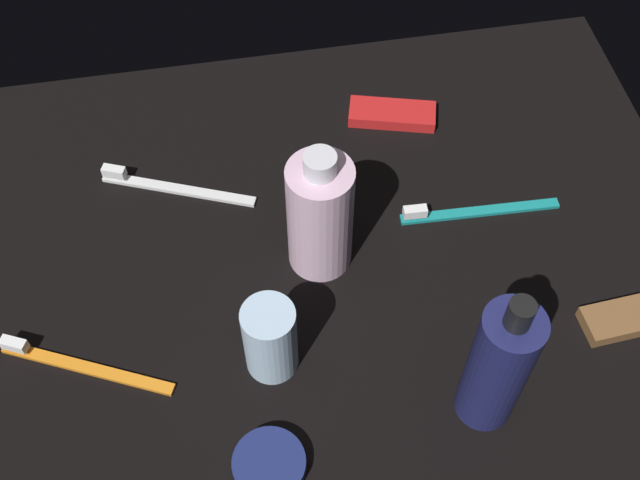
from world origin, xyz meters
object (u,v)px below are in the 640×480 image
object	(u,v)px
toothbrush_teal	(471,210)
cream_tin_left	(269,465)
toothbrush_orange	(76,364)
snack_bar_red	(392,114)
deodorant_stick	(270,339)
bodywash_bottle	(325,214)
lotion_bottle	(498,366)
toothbrush_white	(169,186)
snack_bar_brown	(633,317)

from	to	relation	value
toothbrush_teal	cream_tin_left	xyz separation A→B (cm)	(-26.07, -24.74, 0.26)
toothbrush_orange	snack_bar_red	distance (cm)	46.56
deodorant_stick	toothbrush_teal	world-z (taller)	deodorant_stick
bodywash_bottle	cream_tin_left	xyz separation A→B (cm)	(-9.08, -22.24, -6.49)
toothbrush_orange	lotion_bottle	bearing A→B (deg)	-15.81
toothbrush_teal	toothbrush_white	distance (cm)	34.15
toothbrush_teal	snack_bar_red	distance (cm)	16.52
snack_bar_brown	cream_tin_left	size ratio (longest dim) A/B	1.55
snack_bar_red	cream_tin_left	xyz separation A→B (cm)	(-20.70, -40.37, 0.12)
bodywash_bottle	toothbrush_white	xyz separation A→B (cm)	(-15.85, 11.90, -6.76)
snack_bar_red	deodorant_stick	bearing A→B (deg)	-106.71
snack_bar_brown	cream_tin_left	xyz separation A→B (cm)	(-38.46, -8.79, 0.12)
toothbrush_orange	toothbrush_white	size ratio (longest dim) A/B	0.98
toothbrush_orange	cream_tin_left	size ratio (longest dim) A/B	2.50
snack_bar_red	cream_tin_left	bearing A→B (deg)	-101.39
toothbrush_white	cream_tin_left	bearing A→B (deg)	-78.79
bodywash_bottle	deodorant_stick	xyz separation A→B (cm)	(-7.30, -11.61, -2.69)
cream_tin_left	deodorant_stick	bearing A→B (deg)	80.50
toothbrush_teal	toothbrush_white	size ratio (longest dim) A/B	1.05
toothbrush_teal	toothbrush_orange	bearing A→B (deg)	-165.34
toothbrush_teal	cream_tin_left	world-z (taller)	toothbrush_teal
toothbrush_white	bodywash_bottle	bearing A→B (deg)	-36.90
bodywash_bottle	snack_bar_brown	xyz separation A→B (cm)	(29.39, -13.45, -6.61)
deodorant_stick	toothbrush_orange	distance (cm)	19.66
lotion_bottle	snack_bar_red	distance (cm)	38.53
toothbrush_white	toothbrush_teal	bearing A→B (deg)	-15.97
snack_bar_red	cream_tin_left	world-z (taller)	cream_tin_left
deodorant_stick	toothbrush_white	world-z (taller)	deodorant_stick
toothbrush_teal	toothbrush_orange	world-z (taller)	same
toothbrush_teal	snack_bar_red	world-z (taller)	toothbrush_teal
toothbrush_orange	bodywash_bottle	bearing A→B (deg)	18.54
bodywash_bottle	toothbrush_teal	distance (cm)	18.45
toothbrush_teal	deodorant_stick	bearing A→B (deg)	-149.84
deodorant_stick	toothbrush_teal	distance (cm)	28.38
lotion_bottle	deodorant_stick	xyz separation A→B (cm)	(-19.14, 8.03, -3.67)
bodywash_bottle	cream_tin_left	world-z (taller)	bodywash_bottle
toothbrush_orange	cream_tin_left	world-z (taller)	toothbrush_orange
toothbrush_orange	toothbrush_white	world-z (taller)	same
snack_bar_brown	toothbrush_teal	bearing A→B (deg)	124.07
deodorant_stick	snack_bar_red	bearing A→B (deg)	57.53
deodorant_stick	snack_bar_red	xyz separation A→B (cm)	(18.93, 29.74, -3.92)
toothbrush_white	lotion_bottle	bearing A→B (deg)	-48.72
toothbrush_white	snack_bar_brown	world-z (taller)	toothbrush_white
toothbrush_teal	cream_tin_left	bearing A→B (deg)	-136.50
lotion_bottle	cream_tin_left	xyz separation A→B (cm)	(-20.92, -2.60, -7.47)
deodorant_stick	snack_bar_brown	size ratio (longest dim) A/B	0.90
toothbrush_orange	toothbrush_teal	bearing A→B (deg)	14.66
toothbrush_teal	cream_tin_left	distance (cm)	35.94
lotion_bottle	toothbrush_orange	world-z (taller)	lotion_bottle
bodywash_bottle	snack_bar_brown	world-z (taller)	bodywash_bottle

